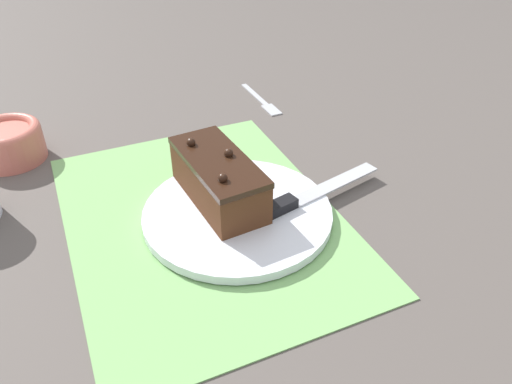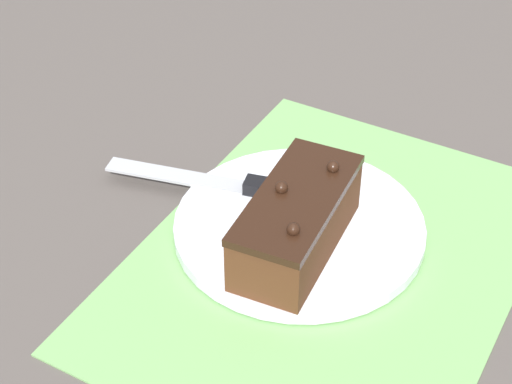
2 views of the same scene
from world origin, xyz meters
The scene contains 5 objects.
ground_plane centered at (0.00, 0.00, 0.00)m, with size 3.00×3.00×0.00m, color #544C47.
placemat_woven centered at (0.00, 0.00, 0.00)m, with size 0.46×0.34×0.00m, color #7AB266.
cake_plate centered at (-0.02, -0.04, 0.01)m, with size 0.25×0.25×0.01m.
chocolate_cake centered at (0.01, -0.03, 0.05)m, with size 0.17×0.09×0.07m.
serving_knife centered at (-0.04, -0.12, 0.02)m, with size 0.07×0.22×0.01m.
Camera 2 is at (0.55, 0.23, 0.56)m, focal length 60.00 mm.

